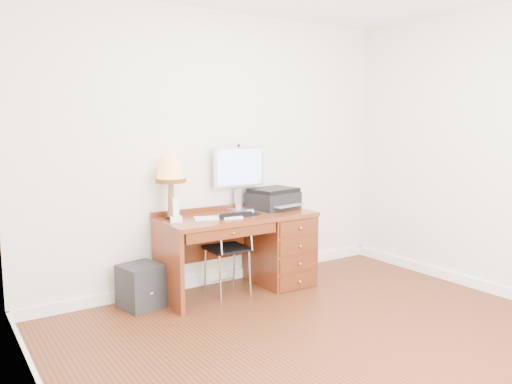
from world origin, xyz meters
TOP-DOWN VIEW (x-y plane):
  - ground at (0.00, 0.00)m, footprint 4.00×4.00m
  - room_shell at (0.00, 0.63)m, footprint 4.00×4.00m
  - desk at (0.32, 1.40)m, footprint 1.50×0.67m
  - monitor at (0.16, 1.63)m, footprint 0.55×0.18m
  - keyboard at (-0.24, 1.34)m, footprint 0.46×0.26m
  - mouse_pad at (0.12, 1.36)m, footprint 0.21×0.21m
  - printer at (0.50, 1.52)m, footprint 0.53×0.44m
  - leg_lamp at (-0.60, 1.57)m, footprint 0.27×0.27m
  - phone at (-0.63, 1.42)m, footprint 0.13×0.13m
  - pen_cup at (0.40, 1.57)m, footprint 0.07×0.07m
  - chair at (-0.09, 1.39)m, footprint 0.39×0.39m
  - equipment_box at (-0.94, 1.50)m, footprint 0.39×0.39m

SIDE VIEW (x-z plane):
  - ground at x=0.00m, z-range 0.00..0.00m
  - room_shell at x=0.00m, z-range -1.95..2.05m
  - equipment_box at x=-0.94m, z-range 0.00..0.38m
  - desk at x=0.32m, z-range 0.04..0.79m
  - chair at x=-0.09m, z-range 0.09..0.89m
  - keyboard at x=-0.24m, z-range 0.75..0.77m
  - mouse_pad at x=0.12m, z-range 0.74..0.78m
  - pen_cup at x=0.40m, z-range 0.75..0.84m
  - phone at x=-0.63m, z-range 0.71..0.92m
  - printer at x=0.50m, z-range 0.75..0.96m
  - monitor at x=0.16m, z-range 0.83..1.47m
  - leg_lamp at x=-0.60m, z-range 0.88..1.44m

